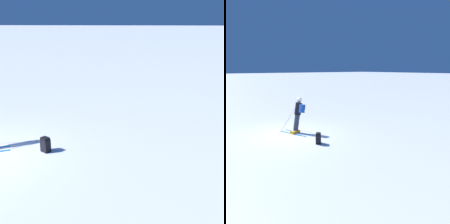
% 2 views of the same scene
% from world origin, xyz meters
% --- Properties ---
extents(spare_backpack, '(0.36, 0.37, 0.50)m').
position_xyz_m(spare_backpack, '(-0.46, 2.13, 0.24)').
color(spare_backpack, black).
rests_on(spare_backpack, ground).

